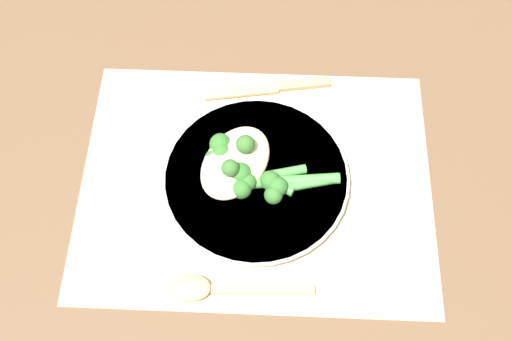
{
  "coord_description": "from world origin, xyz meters",
  "views": [
    {
      "loc": [
        0.01,
        -0.36,
        0.71
      ],
      "look_at": [
        0.0,
        0.0,
        0.03
      ],
      "focal_mm": 42.0,
      "sensor_mm": 36.0,
      "label": 1
    }
  ],
  "objects_px": {
    "broccoli_stalk_right": "(249,177)",
    "knife": "(269,88)",
    "broccoli_stalk_front": "(257,180)",
    "spoon": "(208,288)",
    "broccoli_stalk_rear": "(229,156)",
    "plate": "(256,178)",
    "chicken_fillet": "(235,162)",
    "broccoli_stalk_left": "(280,186)"
  },
  "relations": [
    {
      "from": "broccoli_stalk_right",
      "to": "knife",
      "type": "height_order",
      "value": "broccoli_stalk_right"
    },
    {
      "from": "broccoli_stalk_front",
      "to": "spoon",
      "type": "distance_m",
      "value": 0.15
    },
    {
      "from": "broccoli_stalk_front",
      "to": "knife",
      "type": "xyz_separation_m",
      "value": [
        0.01,
        0.16,
        -0.02
      ]
    },
    {
      "from": "plate",
      "to": "spoon",
      "type": "bearing_deg",
      "value": -109.21
    },
    {
      "from": "broccoli_stalk_right",
      "to": "broccoli_stalk_front",
      "type": "distance_m",
      "value": 0.01
    },
    {
      "from": "broccoli_stalk_right",
      "to": "spoon",
      "type": "bearing_deg",
      "value": 149.1
    },
    {
      "from": "broccoli_stalk_left",
      "to": "broccoli_stalk_right",
      "type": "bearing_deg",
      "value": 60.21
    },
    {
      "from": "broccoli_stalk_rear",
      "to": "broccoli_stalk_right",
      "type": "relative_size",
      "value": 1.16
    },
    {
      "from": "broccoli_stalk_right",
      "to": "broccoli_stalk_front",
      "type": "xyz_separation_m",
      "value": [
        0.01,
        -0.0,
        0.0
      ]
    },
    {
      "from": "chicken_fillet",
      "to": "broccoli_stalk_left",
      "type": "distance_m",
      "value": 0.07
    },
    {
      "from": "plate",
      "to": "chicken_fillet",
      "type": "distance_m",
      "value": 0.03
    },
    {
      "from": "chicken_fillet",
      "to": "broccoli_stalk_left",
      "type": "relative_size",
      "value": 1.4
    },
    {
      "from": "broccoli_stalk_front",
      "to": "spoon",
      "type": "height_order",
      "value": "broccoli_stalk_front"
    },
    {
      "from": "broccoli_stalk_left",
      "to": "knife",
      "type": "xyz_separation_m",
      "value": [
        -0.02,
        0.17,
        -0.02
      ]
    },
    {
      "from": "broccoli_stalk_right",
      "to": "knife",
      "type": "distance_m",
      "value": 0.16
    },
    {
      "from": "knife",
      "to": "spoon",
      "type": "height_order",
      "value": "spoon"
    },
    {
      "from": "spoon",
      "to": "broccoli_stalk_left",
      "type": "bearing_deg",
      "value": -34.59
    },
    {
      "from": "broccoli_stalk_front",
      "to": "knife",
      "type": "distance_m",
      "value": 0.16
    },
    {
      "from": "broccoli_stalk_front",
      "to": "spoon",
      "type": "bearing_deg",
      "value": 152.54
    },
    {
      "from": "plate",
      "to": "knife",
      "type": "height_order",
      "value": "plate"
    },
    {
      "from": "chicken_fillet",
      "to": "knife",
      "type": "relative_size",
      "value": 0.77
    },
    {
      "from": "broccoli_stalk_rear",
      "to": "broccoli_stalk_front",
      "type": "relative_size",
      "value": 0.85
    },
    {
      "from": "broccoli_stalk_front",
      "to": "chicken_fillet",
      "type": "bearing_deg",
      "value": 43.32
    },
    {
      "from": "broccoli_stalk_rear",
      "to": "broccoli_stalk_right",
      "type": "xyz_separation_m",
      "value": [
        0.03,
        -0.03,
        -0.0
      ]
    },
    {
      "from": "broccoli_stalk_right",
      "to": "broccoli_stalk_rear",
      "type": "bearing_deg",
      "value": 29.12
    },
    {
      "from": "broccoli_stalk_front",
      "to": "broccoli_stalk_right",
      "type": "bearing_deg",
      "value": 57.62
    },
    {
      "from": "plate",
      "to": "knife",
      "type": "xyz_separation_m",
      "value": [
        0.01,
        0.15,
        -0.01
      ]
    },
    {
      "from": "knife",
      "to": "broccoli_stalk_front",
      "type": "bearing_deg",
      "value": 166.62
    },
    {
      "from": "broccoli_stalk_front",
      "to": "spoon",
      "type": "xyz_separation_m",
      "value": [
        -0.05,
        -0.14,
        -0.02
      ]
    },
    {
      "from": "plate",
      "to": "broccoli_stalk_left",
      "type": "xyz_separation_m",
      "value": [
        0.03,
        -0.02,
        0.02
      ]
    },
    {
      "from": "chicken_fillet",
      "to": "broccoli_stalk_front",
      "type": "height_order",
      "value": "broccoli_stalk_front"
    },
    {
      "from": "broccoli_stalk_front",
      "to": "plate",
      "type": "bearing_deg",
      "value": 0.85
    },
    {
      "from": "knife",
      "to": "broccoli_stalk_left",
      "type": "bearing_deg",
      "value": 176.92
    },
    {
      "from": "broccoli_stalk_right",
      "to": "broccoli_stalk_left",
      "type": "height_order",
      "value": "broccoli_stalk_right"
    },
    {
      "from": "plate",
      "to": "broccoli_stalk_right",
      "type": "xyz_separation_m",
      "value": [
        -0.01,
        -0.01,
        0.02
      ]
    },
    {
      "from": "broccoli_stalk_front",
      "to": "knife",
      "type": "height_order",
      "value": "broccoli_stalk_front"
    },
    {
      "from": "spoon",
      "to": "broccoli_stalk_right",
      "type": "bearing_deg",
      "value": -18.88
    },
    {
      "from": "broccoli_stalk_rear",
      "to": "spoon",
      "type": "distance_m",
      "value": 0.17
    },
    {
      "from": "broccoli_stalk_rear",
      "to": "spoon",
      "type": "xyz_separation_m",
      "value": [
        -0.02,
        -0.17,
        -0.02
      ]
    },
    {
      "from": "plate",
      "to": "broccoli_stalk_front",
      "type": "distance_m",
      "value": 0.02
    },
    {
      "from": "plate",
      "to": "broccoli_stalk_rear",
      "type": "xyz_separation_m",
      "value": [
        -0.04,
        0.02,
        0.02
      ]
    },
    {
      "from": "chicken_fillet",
      "to": "broccoli_stalk_rear",
      "type": "xyz_separation_m",
      "value": [
        -0.01,
        0.01,
        -0.0
      ]
    }
  ]
}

